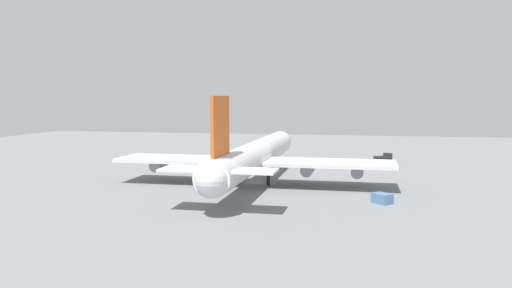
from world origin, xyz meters
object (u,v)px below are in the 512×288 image
at_px(cargo_container_fore, 382,198).
at_px(baggage_tug, 384,158).
at_px(safety_cone_nose, 272,162).
at_px(cargo_airplane, 255,156).

bearing_deg(cargo_container_fore, baggage_tug, -2.61).
xyz_separation_m(baggage_tug, safety_cone_nose, (-8.75, 29.29, -0.83)).
bearing_deg(baggage_tug, safety_cone_nose, 106.63).
relative_size(cargo_airplane, baggage_tug, 13.46).
height_order(cargo_airplane, baggage_tug, cargo_airplane).
xyz_separation_m(cargo_airplane, cargo_container_fore, (-15.26, -24.69, -4.75)).
xyz_separation_m(baggage_tug, cargo_container_fore, (-55.11, 2.51, -0.33)).
distance_m(baggage_tug, safety_cone_nose, 30.58).
xyz_separation_m(cargo_container_fore, safety_cone_nose, (46.36, 26.78, -0.50)).
bearing_deg(cargo_airplane, safety_cone_nose, 3.86).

